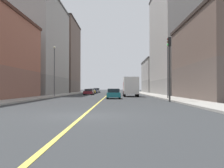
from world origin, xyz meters
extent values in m
plane|color=#303234|center=(0.00, 0.00, 0.00)|extent=(400.00, 400.00, 0.00)
cube|color=#9E9B93|center=(8.86, 49.00, 0.07)|extent=(2.89, 168.00, 0.15)
cube|color=#9E9B93|center=(-8.86, 49.00, 0.07)|extent=(2.89, 168.00, 0.15)
cube|color=#E5D14C|center=(0.00, 49.00, 0.01)|extent=(0.16, 154.00, 0.01)
cube|color=brown|center=(14.73, 18.71, 6.83)|extent=(8.86, 18.37, 5.34)
cube|color=#2B221D|center=(14.73, 18.71, 9.70)|extent=(9.16, 18.67, 0.40)
cube|color=gray|center=(14.73, 42.90, 1.53)|extent=(8.86, 23.98, 3.06)
cube|color=#9E9993|center=(14.73, 42.90, 12.93)|extent=(8.86, 23.98, 19.74)
cube|color=gray|center=(14.73, 66.84, 1.83)|extent=(8.86, 19.37, 3.66)
cube|color=#9E9993|center=(14.73, 66.84, 6.51)|extent=(8.86, 19.37, 5.70)
cube|color=#474442|center=(14.73, 66.84, 9.56)|extent=(9.16, 19.67, 0.40)
cube|color=gray|center=(-14.73, 42.90, 1.88)|extent=(8.86, 22.53, 3.77)
cube|color=#9E9993|center=(-14.73, 42.90, 11.66)|extent=(8.86, 22.53, 15.79)
cube|color=#474442|center=(-14.73, 42.90, 19.75)|extent=(9.16, 22.83, 0.40)
cube|color=brown|center=(-14.73, 66.63, 1.76)|extent=(8.86, 19.26, 3.53)
cube|color=brown|center=(-14.73, 66.63, 12.26)|extent=(8.86, 19.26, 17.46)
cube|color=#2B221D|center=(-14.73, 66.63, 21.19)|extent=(9.16, 19.56, 0.40)
cylinder|color=#2D2D2D|center=(7.02, 13.20, 2.79)|extent=(0.16, 0.16, 5.57)
cube|color=black|center=(7.02, 13.20, 6.02)|extent=(0.28, 0.32, 0.90)
sphere|color=#320404|center=(6.86, 13.20, 6.29)|extent=(0.20, 0.20, 0.20)
sphere|color=#352204|center=(6.86, 13.20, 6.01)|extent=(0.20, 0.20, 0.20)
sphere|color=green|center=(6.86, 13.20, 5.73)|extent=(0.20, 0.20, 0.20)
cylinder|color=#4C4C51|center=(8.02, 19.22, 3.31)|extent=(0.14, 0.14, 6.32)
sphere|color=#EAEACC|center=(8.02, 19.22, 6.62)|extent=(0.36, 0.36, 0.36)
cylinder|color=#4C4C51|center=(-8.02, 28.19, 3.91)|extent=(0.14, 0.14, 7.51)
sphere|color=#EAEACC|center=(-8.02, 28.19, 7.81)|extent=(0.36, 0.36, 0.36)
cube|color=white|center=(-4.27, 69.01, 0.52)|extent=(1.94, 4.24, 0.60)
cube|color=black|center=(-4.27, 68.97, 1.08)|extent=(1.65, 1.87, 0.52)
cylinder|color=black|center=(-5.05, 70.33, 0.32)|extent=(0.24, 0.65, 0.64)
cylinder|color=black|center=(-3.40, 70.28, 0.32)|extent=(0.24, 0.65, 0.64)
cylinder|color=black|center=(-5.13, 67.74, 0.32)|extent=(0.24, 0.65, 0.64)
cylinder|color=black|center=(-3.48, 67.69, 0.32)|extent=(0.24, 0.65, 0.64)
cube|color=#23389E|center=(-4.46, 60.02, 0.53)|extent=(1.92, 4.53, 0.62)
cube|color=black|center=(-4.46, 59.98, 1.04)|extent=(1.66, 1.98, 0.40)
cylinder|color=black|center=(-5.32, 61.41, 0.32)|extent=(0.23, 0.64, 0.64)
cylinder|color=black|center=(-3.64, 61.43, 0.32)|extent=(0.23, 0.64, 0.64)
cylinder|color=black|center=(-5.28, 58.61, 0.32)|extent=(0.23, 0.64, 0.64)
cylinder|color=black|center=(-3.59, 58.64, 0.32)|extent=(0.23, 0.64, 0.64)
cube|color=#196670|center=(1.34, 21.37, 0.51)|extent=(1.79, 4.13, 0.58)
cube|color=black|center=(1.34, 21.43, 1.06)|extent=(1.55, 1.78, 0.50)
cylinder|color=black|center=(0.54, 22.63, 0.32)|extent=(0.23, 0.64, 0.64)
cylinder|color=black|center=(2.11, 22.65, 0.32)|extent=(0.23, 0.64, 0.64)
cylinder|color=black|center=(0.58, 20.08, 0.32)|extent=(0.23, 0.64, 0.64)
cylinder|color=black|center=(2.15, 20.11, 0.32)|extent=(0.23, 0.64, 0.64)
cube|color=maroon|center=(-3.81, 40.45, 0.50)|extent=(1.88, 4.55, 0.56)
cube|color=black|center=(-3.81, 40.54, 0.98)|extent=(1.61, 1.94, 0.41)
cylinder|color=black|center=(-4.60, 41.87, 0.32)|extent=(0.23, 0.64, 0.64)
cylinder|color=black|center=(-2.97, 41.83, 0.32)|extent=(0.23, 0.64, 0.64)
cylinder|color=black|center=(-4.65, 39.06, 0.32)|extent=(0.23, 0.64, 0.64)
cylinder|color=black|center=(-3.02, 39.03, 0.32)|extent=(0.23, 0.64, 0.64)
cube|color=gold|center=(-4.21, 50.50, 0.50)|extent=(1.91, 4.27, 0.57)
cube|color=black|center=(-4.20, 50.53, 1.00)|extent=(1.62, 2.13, 0.42)
cylinder|color=black|center=(-4.95, 51.83, 0.32)|extent=(0.24, 0.65, 0.64)
cylinder|color=black|center=(-3.36, 51.77, 0.32)|extent=(0.24, 0.65, 0.64)
cylinder|color=black|center=(-5.05, 49.22, 0.32)|extent=(0.24, 0.65, 0.64)
cylinder|color=black|center=(-3.46, 49.16, 0.32)|extent=(0.24, 0.65, 0.64)
cube|color=maroon|center=(4.05, 32.51, 1.39)|extent=(2.28, 1.88, 2.08)
cube|color=silver|center=(4.05, 28.96, 1.78)|extent=(2.28, 4.42, 2.66)
cylinder|color=black|center=(3.01, 32.18, 0.45)|extent=(0.30, 0.90, 0.90)
cylinder|color=black|center=(5.09, 32.18, 0.45)|extent=(0.30, 0.90, 0.90)
cylinder|color=black|center=(3.01, 28.02, 0.45)|extent=(0.30, 0.90, 0.90)
cylinder|color=black|center=(5.09, 28.02, 0.45)|extent=(0.30, 0.90, 0.90)
camera|label=1|loc=(1.63, -13.42, 1.40)|focal=42.69mm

